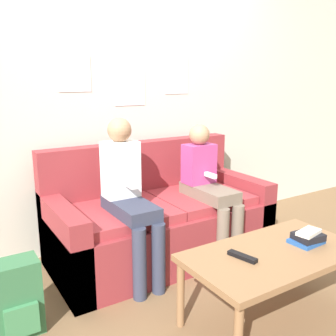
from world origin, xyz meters
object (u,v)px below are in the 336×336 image
object	(u,v)px
person_left	(129,193)
backpack	(17,298)
coffee_table	(273,259)
tv_remote	(242,257)
couch	(159,221)
person_right	(209,185)

from	to	relation	value
person_left	backpack	bearing A→B (deg)	-164.63
coffee_table	backpack	xyz separation A→B (m)	(-1.26, 0.66, -0.18)
coffee_table	tv_remote	size ratio (longest dim) A/B	5.85
couch	coffee_table	bearing A→B (deg)	-83.33
coffee_table	backpack	bearing A→B (deg)	152.52
person_left	person_right	xyz separation A→B (m)	(0.68, -0.01, -0.04)
coffee_table	tv_remote	xyz separation A→B (m)	(-0.21, 0.03, 0.06)
person_right	tv_remote	size ratio (longest dim) A/B	5.94
person_left	tv_remote	size ratio (longest dim) A/B	6.44
couch	person_right	size ratio (longest dim) A/B	1.62
person_left	couch	bearing A→B (deg)	28.89
couch	coffee_table	size ratio (longest dim) A/B	1.64
couch	person_left	bearing A→B (deg)	-151.11
person_right	coffee_table	bearing A→B (deg)	-103.55
coffee_table	person_right	world-z (taller)	person_right
coffee_table	backpack	distance (m)	1.43
person_left	person_right	distance (m)	0.68
coffee_table	person_left	xyz separation A→B (m)	(-0.47, 0.87, 0.24)
couch	tv_remote	size ratio (longest dim) A/B	9.61
coffee_table	person_right	size ratio (longest dim) A/B	0.98
coffee_table	tv_remote	distance (m)	0.22
coffee_table	person_left	distance (m)	1.02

